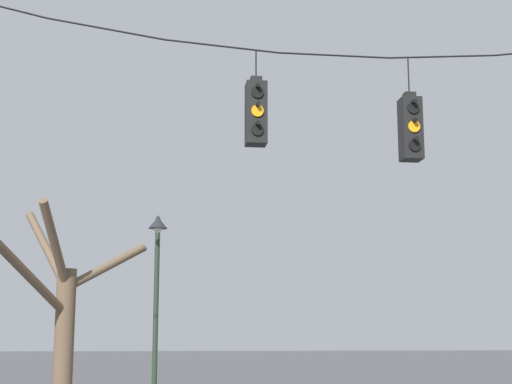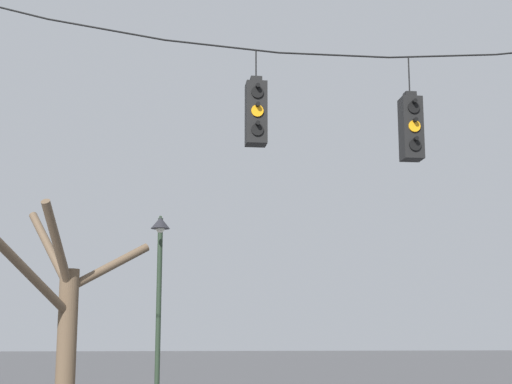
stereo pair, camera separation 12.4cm
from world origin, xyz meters
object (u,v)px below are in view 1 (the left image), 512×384
traffic_light_near_left_pole (411,128)px  bare_tree (62,314)px  traffic_light_over_intersection (256,113)px  street_lamp (157,272)px

traffic_light_near_left_pole → bare_tree: size_ratio=0.36×
traffic_light_near_left_pole → bare_tree: 8.91m
traffic_light_over_intersection → street_lamp: 6.56m
traffic_light_over_intersection → bare_tree: size_ratio=0.33×
traffic_light_over_intersection → bare_tree: 7.38m
traffic_light_over_intersection → traffic_light_near_left_pole: bearing=0.0°
traffic_light_near_left_pole → bare_tree: bearing=138.0°
traffic_light_over_intersection → street_lamp: traffic_light_over_intersection is taller
traffic_light_near_left_pole → street_lamp: bearing=124.8°
street_lamp → traffic_light_near_left_pole: bearing=-55.2°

